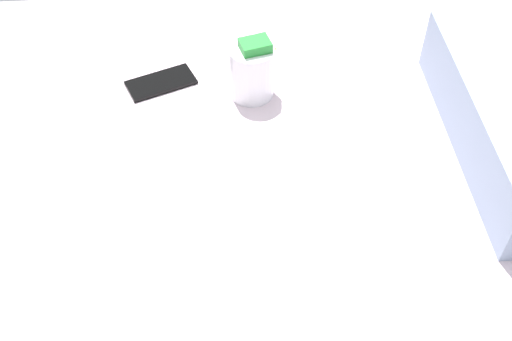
# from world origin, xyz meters

# --- Properties ---
(snack_cup) EXTENTS (0.10, 0.09, 0.13)m
(snack_cup) POSITION_xyz_m (-0.52, -0.07, 0.24)
(snack_cup) COLOR silver
(snack_cup) RESTS_ON bed_mattress
(cell_phone) EXTENTS (0.12, 0.16, 0.01)m
(cell_phone) POSITION_xyz_m (-0.56, -0.26, 0.18)
(cell_phone) COLOR black
(cell_phone) RESTS_ON bed_mattress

